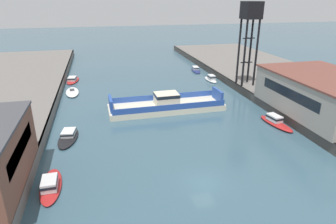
{
  "coord_description": "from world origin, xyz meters",
  "views": [
    {
      "loc": [
        -10.88,
        -27.48,
        20.39
      ],
      "look_at": [
        0.0,
        18.22,
        2.0
      ],
      "focal_mm": 31.65,
      "sensor_mm": 36.0,
      "label": 1
    }
  ],
  "objects_px": {
    "moored_boat_mid_right": "(72,92)",
    "moored_boat_far_right": "(68,136)",
    "crane_tower": "(251,19)",
    "chain_ferry": "(167,105)",
    "moored_boat_mid_left": "(211,78)",
    "warehouse_shed": "(325,94)",
    "moored_boat_near_right": "(50,185)",
    "moored_boat_near_left": "(196,69)",
    "moored_boat_upstream_a": "(275,121)",
    "moored_boat_far_left": "(73,80)"
  },
  "relations": [
    {
      "from": "moored_boat_near_left",
      "to": "moored_boat_upstream_a",
      "type": "relative_size",
      "value": 1.02
    },
    {
      "from": "warehouse_shed",
      "to": "chain_ferry",
      "type": "bearing_deg",
      "value": 155.99
    },
    {
      "from": "warehouse_shed",
      "to": "crane_tower",
      "type": "distance_m",
      "value": 22.5
    },
    {
      "from": "warehouse_shed",
      "to": "moored_boat_mid_right",
      "type": "bearing_deg",
      "value": 148.68
    },
    {
      "from": "warehouse_shed",
      "to": "moored_boat_far_right",
      "type": "bearing_deg",
      "value": 176.35
    },
    {
      "from": "moored_boat_near_right",
      "to": "moored_boat_far_left",
      "type": "height_order",
      "value": "moored_boat_near_right"
    },
    {
      "from": "moored_boat_mid_left",
      "to": "moored_boat_near_right",
      "type": "bearing_deg",
      "value": -131.21
    },
    {
      "from": "moored_boat_near_left",
      "to": "moored_boat_far_right",
      "type": "distance_m",
      "value": 50.26
    },
    {
      "from": "moored_boat_near_right",
      "to": "moored_boat_far_left",
      "type": "relative_size",
      "value": 0.94
    },
    {
      "from": "moored_boat_upstream_a",
      "to": "moored_boat_near_right",
      "type": "bearing_deg",
      "value": -163.61
    },
    {
      "from": "moored_boat_near_right",
      "to": "warehouse_shed",
      "type": "height_order",
      "value": "warehouse_shed"
    },
    {
      "from": "chain_ferry",
      "to": "crane_tower",
      "type": "xyz_separation_m",
      "value": [
        20.1,
        7.74,
        14.91
      ]
    },
    {
      "from": "moored_boat_near_right",
      "to": "moored_boat_mid_right",
      "type": "xyz_separation_m",
      "value": [
        0.18,
        36.58,
        -0.28
      ]
    },
    {
      "from": "moored_boat_mid_right",
      "to": "moored_boat_far_left",
      "type": "bearing_deg",
      "value": 92.8
    },
    {
      "from": "crane_tower",
      "to": "moored_boat_near_right",
      "type": "bearing_deg",
      "value": -142.98
    },
    {
      "from": "chain_ferry",
      "to": "moored_boat_far_left",
      "type": "height_order",
      "value": "chain_ferry"
    },
    {
      "from": "moored_boat_far_right",
      "to": "crane_tower",
      "type": "relative_size",
      "value": 0.43
    },
    {
      "from": "chain_ferry",
      "to": "moored_boat_near_left",
      "type": "xyz_separation_m",
      "value": [
        15.62,
        29.37,
        -0.6
      ]
    },
    {
      "from": "moored_boat_mid_left",
      "to": "moored_boat_mid_right",
      "type": "distance_m",
      "value": 34.42
    },
    {
      "from": "chain_ferry",
      "to": "warehouse_shed",
      "type": "distance_m",
      "value": 27.81
    },
    {
      "from": "moored_boat_mid_left",
      "to": "moored_boat_far_left",
      "type": "xyz_separation_m",
      "value": [
        -34.81,
        7.51,
        -0.1
      ]
    },
    {
      "from": "chain_ferry",
      "to": "crane_tower",
      "type": "height_order",
      "value": "crane_tower"
    },
    {
      "from": "warehouse_shed",
      "to": "moored_boat_upstream_a",
      "type": "bearing_deg",
      "value": 179.21
    },
    {
      "from": "moored_boat_far_left",
      "to": "moored_boat_near_left",
      "type": "bearing_deg",
      "value": 6.36
    },
    {
      "from": "moored_boat_near_left",
      "to": "moored_boat_far_left",
      "type": "relative_size",
      "value": 1.02
    },
    {
      "from": "moored_boat_mid_left",
      "to": "moored_boat_upstream_a",
      "type": "distance_m",
      "value": 29.11
    },
    {
      "from": "moored_boat_far_right",
      "to": "warehouse_shed",
      "type": "relative_size",
      "value": 0.35
    },
    {
      "from": "chain_ferry",
      "to": "moored_boat_near_right",
      "type": "height_order",
      "value": "chain_ferry"
    },
    {
      "from": "chain_ferry",
      "to": "crane_tower",
      "type": "bearing_deg",
      "value": 21.05
    },
    {
      "from": "moored_boat_near_left",
      "to": "moored_boat_upstream_a",
      "type": "distance_m",
      "value": 40.46
    },
    {
      "from": "moored_boat_mid_left",
      "to": "moored_boat_upstream_a",
      "type": "height_order",
      "value": "moored_boat_upstream_a"
    },
    {
      "from": "chain_ferry",
      "to": "moored_boat_mid_left",
      "type": "height_order",
      "value": "chain_ferry"
    },
    {
      "from": "moored_boat_mid_right",
      "to": "moored_boat_far_right",
      "type": "bearing_deg",
      "value": -87.95
    },
    {
      "from": "moored_boat_mid_right",
      "to": "crane_tower",
      "type": "xyz_separation_m",
      "value": [
        38.4,
        -7.49,
        15.67
      ]
    },
    {
      "from": "moored_boat_mid_left",
      "to": "moored_boat_far_left",
      "type": "relative_size",
      "value": 0.8
    },
    {
      "from": "moored_boat_near_left",
      "to": "moored_boat_upstream_a",
      "type": "bearing_deg",
      "value": -88.86
    },
    {
      "from": "chain_ferry",
      "to": "moored_boat_upstream_a",
      "type": "height_order",
      "value": "chain_ferry"
    },
    {
      "from": "moored_boat_far_right",
      "to": "warehouse_shed",
      "type": "bearing_deg",
      "value": -3.65
    },
    {
      "from": "moored_boat_near_right",
      "to": "moored_boat_far_left",
      "type": "bearing_deg",
      "value": 90.39
    },
    {
      "from": "crane_tower",
      "to": "moored_boat_far_left",
      "type": "bearing_deg",
      "value": 155.42
    },
    {
      "from": "moored_boat_mid_right",
      "to": "moored_boat_upstream_a",
      "type": "height_order",
      "value": "moored_boat_upstream_a"
    },
    {
      "from": "warehouse_shed",
      "to": "moored_boat_near_right",
      "type": "bearing_deg",
      "value": -166.91
    },
    {
      "from": "moored_boat_near_left",
      "to": "moored_boat_mid_right",
      "type": "height_order",
      "value": "moored_boat_near_left"
    },
    {
      "from": "moored_boat_near_right",
      "to": "moored_boat_mid_left",
      "type": "relative_size",
      "value": 1.17
    },
    {
      "from": "moored_boat_near_left",
      "to": "warehouse_shed",
      "type": "xyz_separation_m",
      "value": [
        9.54,
        -40.57,
        4.47
      ]
    },
    {
      "from": "moored_boat_mid_right",
      "to": "warehouse_shed",
      "type": "bearing_deg",
      "value": -31.32
    },
    {
      "from": "moored_boat_near_left",
      "to": "crane_tower",
      "type": "height_order",
      "value": "crane_tower"
    },
    {
      "from": "moored_boat_mid_right",
      "to": "moored_boat_upstream_a",
      "type": "xyz_separation_m",
      "value": [
        34.72,
        -26.32,
        0.31
      ]
    },
    {
      "from": "moored_boat_near_left",
      "to": "crane_tower",
      "type": "distance_m",
      "value": 26.99
    },
    {
      "from": "moored_boat_far_right",
      "to": "moored_boat_near_right",
      "type": "bearing_deg",
      "value": -94.58
    }
  ]
}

